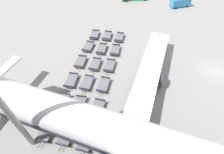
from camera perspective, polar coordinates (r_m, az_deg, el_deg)
The scene contains 21 objects.
ground_plane at distance 35.29m, azimuth 30.95°, elevation 1.64°, with size 500.00×500.00×0.00m, color gray.
airplane at distance 19.73m, azimuth 9.01°, elevation -20.08°, with size 44.50×48.00×12.41m.
service_van at distance 53.76m, azimuth 21.43°, elevation 21.80°, with size 4.87×5.30×2.21m.
baggage_dolly_row_near_col_a at distance 38.31m, azimuth -5.70°, elevation 13.50°, with size 3.72×2.28×0.92m.
baggage_dolly_row_near_col_b at distance 35.04m, azimuth -7.79°, elevation 9.72°, with size 3.71×1.99×0.92m.
baggage_dolly_row_near_col_c at distance 31.80m, azimuth -10.29°, elevation 4.85°, with size 3.72×2.20×0.92m.
baggage_dolly_row_near_col_d at distance 28.86m, azimuth -13.19°, elevation -1.17°, with size 3.72×2.21×0.92m.
baggage_dolly_row_near_col_e at distance 26.47m, azimuth -16.16°, elevation -7.97°, with size 3.72×2.08×0.92m.
baggage_dolly_row_near_col_f at distance 24.64m, azimuth -20.50°, elevation -16.19°, with size 3.72×2.01×0.92m.
baggage_dolly_row_mid_a_col_a at distance 37.80m, azimuth -1.63°, elevation 13.21°, with size 3.72×2.13×0.92m.
baggage_dolly_row_mid_a_col_b at distance 34.22m, azimuth -3.45°, elevation 9.07°, with size 3.72×2.13×0.92m.
baggage_dolly_row_mid_a_col_c at distance 30.92m, azimuth -5.55°, elevation 4.05°, with size 3.72×2.08×0.92m.
baggage_dolly_row_mid_a_col_d at distance 28.04m, azimuth -8.24°, elevation -1.98°, with size 3.72×2.08×0.92m.
baggage_dolly_row_mid_a_col_e at distance 25.62m, azimuth -10.79°, elevation -9.03°, with size 3.72×2.28×0.92m.
baggage_dolly_row_mid_a_col_f at distance 23.70m, azimuth -14.69°, elevation -17.73°, with size 3.72×2.05×0.92m.
baggage_dolly_row_mid_b_col_a at distance 37.35m, azimuth 2.39°, elevation 12.73°, with size 3.72×2.08×0.92m.
baggage_dolly_row_mid_b_col_b at distance 33.86m, azimuth 1.02°, elevation 8.70°, with size 3.72×2.22×0.92m.
baggage_dolly_row_mid_b_col_c at distance 30.53m, azimuth -0.87°, elevation 3.62°, with size 3.72×2.09×0.92m.
baggage_dolly_row_mid_b_col_d at distance 27.52m, azimuth -2.84°, elevation -2.63°, with size 3.72×2.05×0.92m.
baggage_dolly_row_mid_b_col_e at distance 24.93m, azimuth -4.83°, elevation -10.31°, with size 3.72×2.03×0.92m.
baggage_dolly_row_mid_b_col_f at distance 22.94m, azimuth -8.51°, elevation -19.69°, with size 3.71×2.00×0.92m.
Camera 1 is at (26.90, -8.20, 21.32)m, focal length 28.00 mm.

